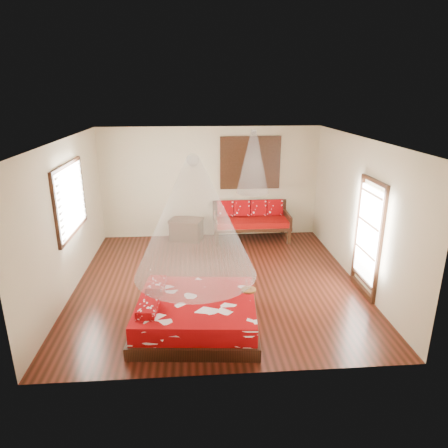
{
  "coord_description": "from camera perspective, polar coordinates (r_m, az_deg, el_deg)",
  "views": [
    {
      "loc": [
        -0.41,
        -7.17,
        3.61
      ],
      "look_at": [
        0.15,
        0.18,
        1.15
      ],
      "focal_mm": 32.0,
      "sensor_mm": 36.0,
      "label": 1
    }
  ],
  "objects": [
    {
      "name": "room",
      "position": [
        7.52,
        -1.05,
        1.35
      ],
      "size": [
        5.54,
        5.54,
        2.84
      ],
      "color": "black",
      "rests_on": "ground"
    },
    {
      "name": "bed",
      "position": [
        6.51,
        -4.04,
        -12.67
      ],
      "size": [
        2.07,
        1.9,
        0.63
      ],
      "rotation": [
        0.0,
        0.0,
        -0.09
      ],
      "color": "black",
      "rests_on": "floor"
    },
    {
      "name": "daybed",
      "position": [
        10.15,
        3.87,
        0.7
      ],
      "size": [
        1.91,
        0.85,
        0.97
      ],
      "color": "black",
      "rests_on": "floor"
    },
    {
      "name": "storage_chest",
      "position": [
        10.19,
        -5.39,
        -0.74
      ],
      "size": [
        0.92,
        0.78,
        0.54
      ],
      "rotation": [
        0.0,
        0.0,
        -0.3
      ],
      "color": "black",
      "rests_on": "floor"
    },
    {
      "name": "shutter_panel",
      "position": [
        10.14,
        3.77,
        8.7
      ],
      "size": [
        1.52,
        0.06,
        1.32
      ],
      "color": "black",
      "rests_on": "wall_back"
    },
    {
      "name": "window_left",
      "position": [
        7.96,
        -21.06,
        3.31
      ],
      "size": [
        0.1,
        1.74,
        1.34
      ],
      "color": "black",
      "rests_on": "wall_left"
    },
    {
      "name": "glazed_door",
      "position": [
        7.71,
        19.85,
        -1.93
      ],
      "size": [
        0.08,
        1.02,
        2.16
      ],
      "color": "black",
      "rests_on": "floor"
    },
    {
      "name": "wine_tray",
      "position": [
        6.62,
        3.55,
        -9.08
      ],
      "size": [
        0.24,
        0.24,
        0.2
      ],
      "rotation": [
        0.0,
        0.0,
        -0.22
      ],
      "color": "brown",
      "rests_on": "bed"
    },
    {
      "name": "mosquito_net_main",
      "position": [
        5.85,
        -4.24,
        0.87
      ],
      "size": [
        1.86,
        1.86,
        1.8
      ],
      "primitive_type": "cone",
      "color": "white",
      "rests_on": "ceiling"
    },
    {
      "name": "mosquito_net_daybed",
      "position": [
        9.67,
        4.17,
        8.82
      ],
      "size": [
        0.79,
        0.79,
        1.5
      ],
      "primitive_type": "cone",
      "color": "white",
      "rests_on": "ceiling"
    }
  ]
}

